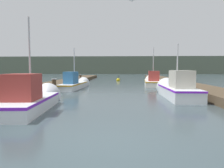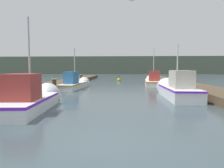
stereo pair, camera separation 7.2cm
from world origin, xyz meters
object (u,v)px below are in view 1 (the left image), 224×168
Objects in this scene: fishing_boat_0 at (32,99)px; seagull_lead at (132,0)px; channel_buoy at (118,80)px; fishing_boat_1 at (176,89)px; fishing_boat_2 at (75,84)px; mooring_piling_1 at (37,87)px; mooring_piling_0 at (54,86)px; fishing_boat_3 at (153,81)px; mooring_piling_3 at (80,79)px; mooring_piling_2 at (74,80)px.

fishing_boat_0 is 8.08m from seagull_lead.
channel_buoy is 1.90× the size of seagull_lead.
fishing_boat_1 is 0.92× the size of fishing_boat_2.
mooring_piling_1 is 1.26× the size of channel_buoy.
seagull_lead reaches higher than fishing_boat_2.
mooring_piling_0 is at bearing -98.51° from fishing_boat_2.
seagull_lead is at bearing -100.88° from fishing_boat_3.
mooring_piling_0 is (-1.07, 5.99, 0.06)m from fishing_boat_0.
mooring_piling_3 is at bearing 117.06° from seagull_lead.
seagull_lead reaches higher than mooring_piling_0.
mooring_piling_3 is 6.13m from channel_buoy.
fishing_boat_3 is (-0.12, 9.01, -0.11)m from fishing_boat_1.
mooring_piling_0 is at bearing 160.76° from seagull_lead.
fishing_boat_3 is at bearing 56.62° from fishing_boat_0.
seagull_lead reaches higher than channel_buoy.
mooring_piling_1 is (-1.36, 3.63, 0.19)m from fishing_boat_0.
mooring_piling_0 is 2.38m from mooring_piling_1.
fishing_boat_2 is 1.06× the size of fishing_boat_3.
fishing_boat_3 reaches higher than fishing_boat_2.
fishing_boat_0 reaches higher than channel_buoy.
mooring_piling_0 is 0.80× the size of mooring_piling_1.
fishing_boat_1 is 9.01m from fishing_boat_3.
fishing_boat_2 is (-7.81, 5.27, -0.09)m from fishing_boat_1.
fishing_boat_0 is 0.80× the size of fishing_boat_2.
fishing_boat_3 is 13.09m from mooring_piling_1.
mooring_piling_2 is at bearing -171.48° from fishing_boat_3.
fishing_boat_1 is 5.05× the size of mooring_piling_2.
fishing_boat_0 is 9.19× the size of seagull_lead.
mooring_piling_2 is at bearing 109.02° from fishing_boat_2.
fishing_boat_1 is at bearing 25.74° from fishing_boat_0.
fishing_boat_2 is 8.55m from fishing_boat_3.
mooring_piling_2 is 1.11× the size of channel_buoy.
mooring_piling_2 is 3.57m from mooring_piling_3.
fishing_boat_2 is 3.73m from mooring_piling_0.
mooring_piling_3 reaches higher than mooring_piling_0.
seagull_lead reaches higher than fishing_boat_3.
mooring_piling_2 is at bearing 90.99° from fishing_boat_0.
fishing_boat_2 is at bearing -81.93° from mooring_piling_3.
mooring_piling_1 is at bearing -126.70° from fishing_boat_3.
mooring_piling_2 is 1.09× the size of mooring_piling_3.
fishing_boat_2 is at bearing 80.19° from mooring_piling_1.
mooring_piling_1 is at bearing -97.06° from mooring_piling_0.
mooring_piling_2 reaches higher than mooring_piling_0.
fishing_boat_3 is 4.51× the size of mooring_piling_1.
seagull_lead is at bearing 1.35° from mooring_piling_1.
mooring_piling_0 is (-8.44, -7.39, 0.12)m from fishing_boat_3.
channel_buoy is (3.43, 20.34, -0.32)m from fishing_boat_0.
channel_buoy is at bearing 104.48° from fishing_boat_1.
fishing_boat_2 is at bearing 87.37° from fishing_boat_0.
fishing_boat_2 is at bearing 146.23° from fishing_boat_1.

